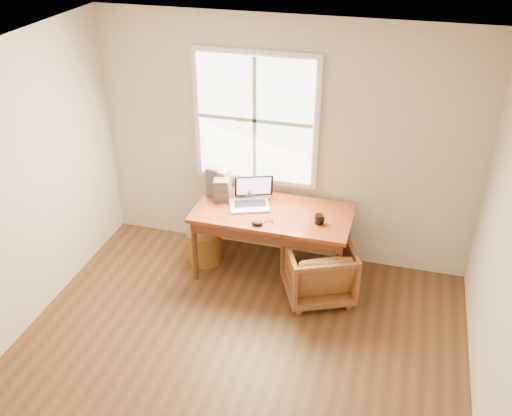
{
  "coord_description": "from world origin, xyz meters",
  "views": [
    {
      "loc": [
        1.18,
        -3.04,
        3.68
      ],
      "look_at": [
        -0.14,
        1.65,
        0.85
      ],
      "focal_mm": 40.0,
      "sensor_mm": 36.0,
      "label": 1
    }
  ],
  "objects_px": {
    "cd_stack_a": "(222,182)",
    "coffee_mug": "(319,219)",
    "wicker_stool": "(205,246)",
    "armchair": "(318,270)",
    "laptop": "(249,194)",
    "desk": "(273,213)"
  },
  "relations": [
    {
      "from": "coffee_mug",
      "to": "cd_stack_a",
      "type": "bearing_deg",
      "value": 156.37
    },
    {
      "from": "desk",
      "to": "wicker_stool",
      "type": "distance_m",
      "value": 0.94
    },
    {
      "from": "wicker_stool",
      "to": "laptop",
      "type": "distance_m",
      "value": 0.88
    },
    {
      "from": "wicker_stool",
      "to": "desk",
      "type": "bearing_deg",
      "value": 0.0
    },
    {
      "from": "cd_stack_a",
      "to": "coffee_mug",
      "type": "bearing_deg",
      "value": -16.56
    },
    {
      "from": "desk",
      "to": "armchair",
      "type": "xyz_separation_m",
      "value": [
        0.54,
        -0.27,
        -0.43
      ]
    },
    {
      "from": "laptop",
      "to": "coffee_mug",
      "type": "height_order",
      "value": "laptop"
    },
    {
      "from": "desk",
      "to": "cd_stack_a",
      "type": "distance_m",
      "value": 0.67
    },
    {
      "from": "wicker_stool",
      "to": "coffee_mug",
      "type": "height_order",
      "value": "coffee_mug"
    },
    {
      "from": "laptop",
      "to": "coffee_mug",
      "type": "relative_size",
      "value": 4.58
    },
    {
      "from": "desk",
      "to": "coffee_mug",
      "type": "bearing_deg",
      "value": -12.4
    },
    {
      "from": "cd_stack_a",
      "to": "laptop",
      "type": "bearing_deg",
      "value": -29.52
    },
    {
      "from": "laptop",
      "to": "coffee_mug",
      "type": "distance_m",
      "value": 0.76
    },
    {
      "from": "laptop",
      "to": "coffee_mug",
      "type": "xyz_separation_m",
      "value": [
        0.74,
        -0.13,
        -0.11
      ]
    },
    {
      "from": "wicker_stool",
      "to": "laptop",
      "type": "bearing_deg",
      "value": 2.01
    },
    {
      "from": "wicker_stool",
      "to": "coffee_mug",
      "type": "relative_size",
      "value": 3.81
    },
    {
      "from": "wicker_stool",
      "to": "coffee_mug",
      "type": "bearing_deg",
      "value": -4.92
    },
    {
      "from": "armchair",
      "to": "laptop",
      "type": "bearing_deg",
      "value": -43.9
    },
    {
      "from": "armchair",
      "to": "laptop",
      "type": "relative_size",
      "value": 1.53
    },
    {
      "from": "cd_stack_a",
      "to": "wicker_stool",
      "type": "bearing_deg",
      "value": -123.92
    },
    {
      "from": "desk",
      "to": "armchair",
      "type": "relative_size",
      "value": 2.4
    },
    {
      "from": "desk",
      "to": "cd_stack_a",
      "type": "xyz_separation_m",
      "value": [
        -0.61,
        0.22,
        0.16
      ]
    }
  ]
}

